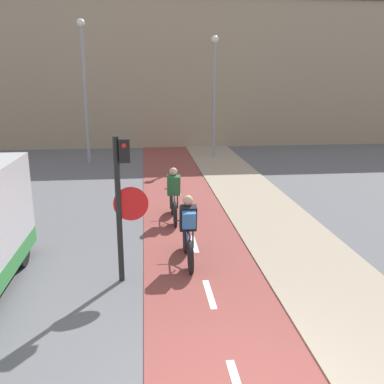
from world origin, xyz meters
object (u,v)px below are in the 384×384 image
cyclist_far (174,197)px  cyclist_near (188,232)px  street_lamp_sidewalk (214,83)px  traffic_light_pole (123,193)px  street_lamp_far (84,77)px

cyclist_far → cyclist_near: bearing=-87.8°
street_lamp_sidewalk → traffic_light_pole: bearing=-106.4°
traffic_light_pole → street_lamp_far: street_lamp_far is taller
street_lamp_sidewalk → cyclist_near: 13.08m
street_lamp_far → street_lamp_sidewalk: bearing=7.8°
cyclist_far → street_lamp_far: bearing=111.2°
traffic_light_pole → street_lamp_far: 12.72m
traffic_light_pole → street_lamp_far: (-2.19, 12.35, 2.14)m
street_lamp_far → street_lamp_sidewalk: street_lamp_far is taller
cyclist_near → cyclist_far: size_ratio=1.00×
street_lamp_far → street_lamp_sidewalk: size_ratio=1.10×
cyclist_near → traffic_light_pole: bearing=-152.6°
traffic_light_pole → street_lamp_sidewalk: street_lamp_sidewalk is taller
street_lamp_sidewalk → cyclist_near: (-2.55, -12.49, -2.92)m
street_lamp_far → cyclist_near: size_ratio=3.57×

